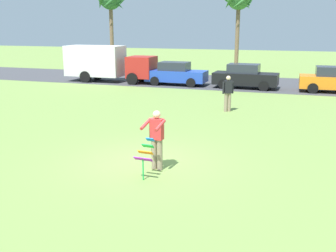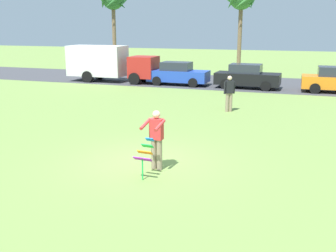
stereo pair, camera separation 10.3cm
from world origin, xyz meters
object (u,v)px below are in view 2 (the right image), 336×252
person_kite_flyer (156,138)px  parked_truck_red_cab (108,62)px  kite_held (145,153)px  parked_car_blue (178,74)px  palm_tree_right_near (241,1)px  parked_car_black (247,77)px  palm_tree_left_near (113,2)px  person_walker_near (229,92)px

person_kite_flyer → parked_truck_red_cab: parked_truck_red_cab is taller
kite_held → parked_car_blue: parked_car_blue is taller
person_kite_flyer → palm_tree_right_near: bearing=94.3°
parked_truck_red_cab → palm_tree_right_near: bearing=51.4°
parked_truck_red_cab → parked_car_blue: bearing=0.0°
parked_car_black → palm_tree_left_near: 17.29m
person_kite_flyer → parked_car_blue: person_kite_flyer is taller
parked_car_black → palm_tree_left_near: bearing=148.2°
person_kite_flyer → kite_held: person_kite_flyer is taller
parked_car_black → person_walker_near: 7.79m
kite_held → parked_truck_red_cab: bearing=120.2°
parked_truck_red_cab → person_walker_near: parked_truck_red_cab is taller
person_walker_near → person_kite_flyer: bearing=-93.1°
palm_tree_left_near → person_walker_near: palm_tree_left_near is taller
kite_held → parked_car_black: 17.17m
person_kite_flyer → parked_car_black: (0.22, 16.46, -0.18)m
parked_car_blue → palm_tree_right_near: size_ratio=0.56×
parked_truck_red_cab → palm_tree_right_near: (8.05, 10.08, 4.74)m
person_kite_flyer → palm_tree_right_near: (-1.98, 26.53, 5.20)m
parked_truck_red_cab → palm_tree_left_near: bearing=113.1°
parked_truck_red_cab → parked_car_black: bearing=0.0°
parked_truck_red_cab → palm_tree_right_near: 13.74m
palm_tree_left_near → person_walker_near: bearing=-49.2°
kite_held → person_kite_flyer: bearing=85.3°
parked_truck_red_cab → parked_car_black: (10.25, 0.00, -0.64)m
person_kite_flyer → person_walker_near: (0.47, 8.67, -0.02)m
person_kite_flyer → palm_tree_right_near: palm_tree_right_near is taller
parked_car_black → palm_tree_left_near: palm_tree_left_near is taller
kite_held → parked_car_black: bearing=89.1°
person_kite_flyer → parked_car_black: person_kite_flyer is taller
parked_truck_red_cab → kite_held: bearing=-59.8°
kite_held → palm_tree_right_near: size_ratio=0.14×
person_kite_flyer → parked_car_black: size_ratio=0.41×
parked_truck_red_cab → parked_car_blue: 5.49m
parked_car_blue → person_walker_near: person_walker_near is taller
parked_car_black → palm_tree_left_near: size_ratio=0.56×
kite_held → person_walker_near: 9.40m
parked_car_blue → person_walker_near: 9.28m
person_kite_flyer → person_walker_near: same height
kite_held → parked_car_blue: size_ratio=0.25×
person_walker_near → parked_truck_red_cab: bearing=143.5°
parked_truck_red_cab → parked_car_black: parked_truck_red_cab is taller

